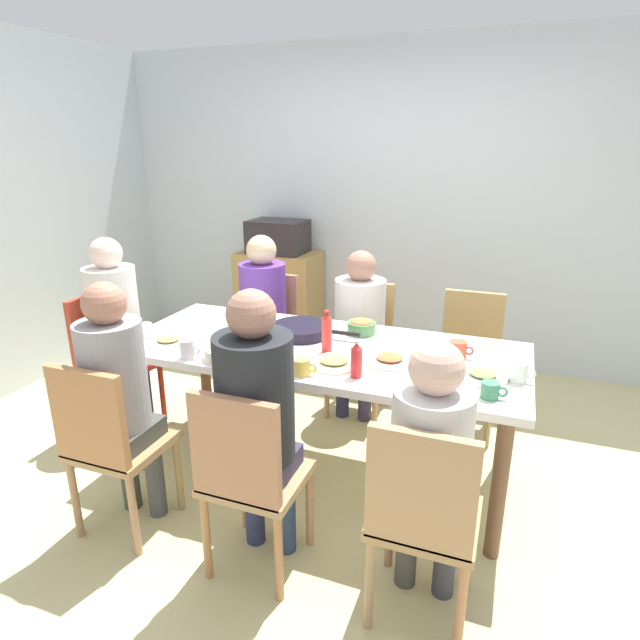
{
  "coord_description": "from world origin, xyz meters",
  "views": [
    {
      "loc": [
        0.93,
        -2.47,
        1.8
      ],
      "look_at": [
        0.0,
        0.0,
        0.92
      ],
      "focal_mm": 29.57,
      "sensor_mm": 36.0,
      "label": 1
    }
  ],
  "objects_px": {
    "person_0": "(116,319)",
    "person_1": "(359,317)",
    "person_2": "(430,457)",
    "bowl_0": "(361,326)",
    "chair_2": "(423,513)",
    "person_5": "(117,388)",
    "plate_2": "(389,360)",
    "chair_1": "(362,340)",
    "person_4": "(256,408)",
    "chair_5": "(109,440)",
    "chair_6": "(269,328)",
    "microwave": "(278,236)",
    "dining_table": "(320,360)",
    "bowl_1": "(231,350)",
    "cup_1": "(519,372)",
    "cup_5": "(458,349)",
    "plate_3": "(334,362)",
    "chair_0": "(109,354)",
    "cup_0": "(146,330)",
    "plate_0": "(240,334)",
    "cup_2": "(491,390)",
    "serving_pan": "(302,330)",
    "cup_3": "(301,367)",
    "bottle_1": "(327,333)",
    "bottle_0": "(356,360)",
    "chair_4": "(249,473)",
    "side_cabinet": "(280,302)",
    "cup_4": "(188,349)",
    "person_6": "(263,302)",
    "chair_3": "(469,353)",
    "plate_1": "(483,376)"
  },
  "relations": [
    {
      "from": "chair_2",
      "to": "cup_2",
      "type": "xyz_separation_m",
      "value": [
        0.18,
        0.52,
        0.29
      ]
    },
    {
      "from": "person_1",
      "to": "plate_2",
      "type": "distance_m",
      "value": 0.92
    },
    {
      "from": "chair_5",
      "to": "cup_0",
      "type": "bearing_deg",
      "value": 112.15
    },
    {
      "from": "bowl_1",
      "to": "cup_1",
      "type": "distance_m",
      "value": 1.39
    },
    {
      "from": "bowl_1",
      "to": "cup_4",
      "type": "relative_size",
      "value": 2.42
    },
    {
      "from": "bowl_1",
      "to": "chair_3",
      "type": "bearing_deg",
      "value": 46.28
    },
    {
      "from": "person_2",
      "to": "bowl_0",
      "type": "xyz_separation_m",
      "value": [
        -0.57,
        1.02,
        0.11
      ]
    },
    {
      "from": "chair_0",
      "to": "cup_0",
      "type": "relative_size",
      "value": 7.66
    },
    {
      "from": "bowl_1",
      "to": "cup_4",
      "type": "distance_m",
      "value": 0.22
    },
    {
      "from": "person_0",
      "to": "person_1",
      "type": "bearing_deg",
      "value": 28.55
    },
    {
      "from": "chair_0",
      "to": "chair_1",
      "type": "bearing_deg",
      "value": 29.79
    },
    {
      "from": "bottle_0",
      "to": "person_5",
      "type": "bearing_deg",
      "value": -156.54
    },
    {
      "from": "dining_table",
      "to": "cup_3",
      "type": "distance_m",
      "value": 0.39
    },
    {
      "from": "chair_1",
      "to": "cup_1",
      "type": "distance_m",
      "value": 1.4
    },
    {
      "from": "plate_0",
      "to": "person_0",
      "type": "bearing_deg",
      "value": 179.23
    },
    {
      "from": "chair_2",
      "to": "side_cabinet",
      "type": "bearing_deg",
      "value": 124.75
    },
    {
      "from": "person_5",
      "to": "cup_2",
      "type": "distance_m",
      "value": 1.67
    },
    {
      "from": "cup_0",
      "to": "person_1",
      "type": "bearing_deg",
      "value": 44.2
    },
    {
      "from": "chair_6",
      "to": "plate_1",
      "type": "bearing_deg",
      "value": -31.14
    },
    {
      "from": "person_1",
      "to": "bottle_1",
      "type": "xyz_separation_m",
      "value": [
        0.06,
        -0.81,
        0.17
      ]
    },
    {
      "from": "microwave",
      "to": "person_5",
      "type": "bearing_deg",
      "value": -82.92
    },
    {
      "from": "person_0",
      "to": "microwave",
      "type": "relative_size",
      "value": 2.65
    },
    {
      "from": "person_1",
      "to": "plate_2",
      "type": "xyz_separation_m",
      "value": [
        0.4,
        -0.82,
        0.08
      ]
    },
    {
      "from": "chair_4",
      "to": "plate_2",
      "type": "xyz_separation_m",
      "value": [
        0.4,
        0.75,
        0.27
      ]
    },
    {
      "from": "chair_2",
      "to": "person_5",
      "type": "height_order",
      "value": "person_5"
    },
    {
      "from": "cup_3",
      "to": "chair_0",
      "type": "bearing_deg",
      "value": 166.16
    },
    {
      "from": "plate_3",
      "to": "person_6",
      "type": "bearing_deg",
      "value": 132.4
    },
    {
      "from": "person_4",
      "to": "dining_table",
      "type": "bearing_deg",
      "value": 90.0
    },
    {
      "from": "person_4",
      "to": "cup_1",
      "type": "relative_size",
      "value": 11.21
    },
    {
      "from": "person_5",
      "to": "microwave",
      "type": "height_order",
      "value": "person_5"
    },
    {
      "from": "chair_0",
      "to": "serving_pan",
      "type": "distance_m",
      "value": 1.33
    },
    {
      "from": "person_4",
      "to": "chair_5",
      "type": "xyz_separation_m",
      "value": [
        -0.72,
        -0.09,
        -0.25
      ]
    },
    {
      "from": "cup_0",
      "to": "cup_5",
      "type": "xyz_separation_m",
      "value": [
        1.68,
        0.3,
        0.01
      ]
    },
    {
      "from": "plate_3",
      "to": "cup_1",
      "type": "relative_size",
      "value": 2.29
    },
    {
      "from": "dining_table",
      "to": "person_5",
      "type": "xyz_separation_m",
      "value": [
        -0.72,
        -0.74,
        0.05
      ]
    },
    {
      "from": "person_5",
      "to": "bottle_0",
      "type": "xyz_separation_m",
      "value": [
        1.01,
        0.44,
        0.12
      ]
    },
    {
      "from": "person_1",
      "to": "chair_0",
      "type": "bearing_deg",
      "value": -152.94
    },
    {
      "from": "serving_pan",
      "to": "chair_1",
      "type": "bearing_deg",
      "value": 76.96
    },
    {
      "from": "plate_2",
      "to": "chair_1",
      "type": "bearing_deg",
      "value": 113.66
    },
    {
      "from": "person_2",
      "to": "bottle_1",
      "type": "bearing_deg",
      "value": 134.04
    },
    {
      "from": "chair_0",
      "to": "chair_4",
      "type": "bearing_deg",
      "value": -29.79
    },
    {
      "from": "chair_2",
      "to": "bottle_1",
      "type": "bearing_deg",
      "value": 130.44
    },
    {
      "from": "chair_4",
      "to": "chair_5",
      "type": "distance_m",
      "value": 0.72
    },
    {
      "from": "cup_0",
      "to": "microwave",
      "type": "xyz_separation_m",
      "value": [
        -0.04,
        1.87,
        0.24
      ]
    },
    {
      "from": "cup_5",
      "to": "chair_1",
      "type": "bearing_deg",
      "value": 134.14
    },
    {
      "from": "cup_4",
      "to": "microwave",
      "type": "relative_size",
      "value": 0.24
    },
    {
      "from": "chair_3",
      "to": "bowl_0",
      "type": "bearing_deg",
      "value": -135.73
    },
    {
      "from": "person_0",
      "to": "plate_0",
      "type": "bearing_deg",
      "value": -0.77
    },
    {
      "from": "chair_4",
      "to": "plate_3",
      "type": "bearing_deg",
      "value": 76.33
    },
    {
      "from": "chair_6",
      "to": "microwave",
      "type": "bearing_deg",
      "value": 109.76
    }
  ]
}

